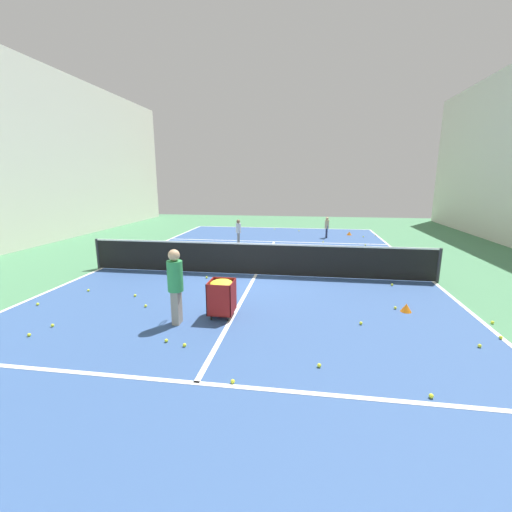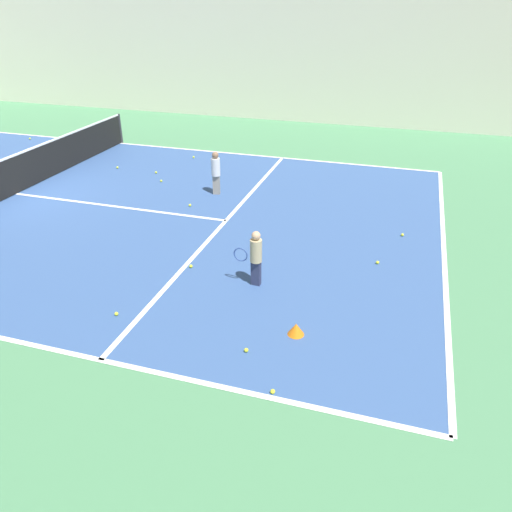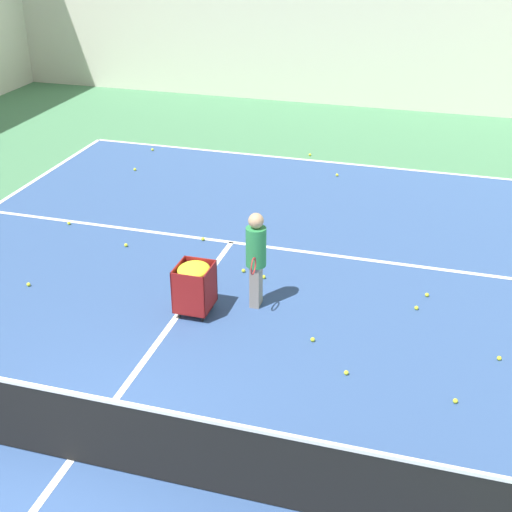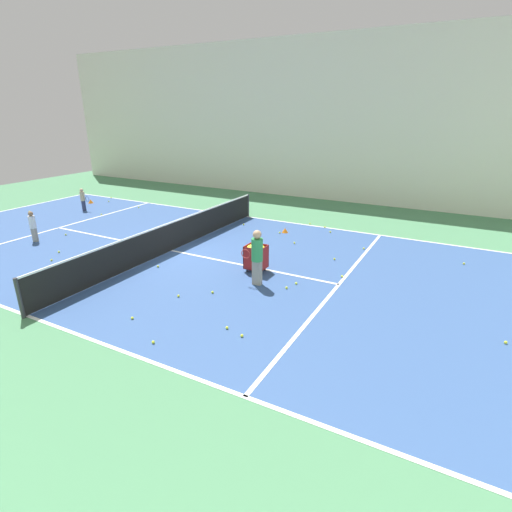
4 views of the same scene
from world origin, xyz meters
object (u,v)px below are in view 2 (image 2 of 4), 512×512
(training_cone_1, at_px, (296,329))
(player_near_baseline, at_px, (255,255))
(child_midcourt, at_px, (216,170))
(tennis_net, at_px, (12,175))

(training_cone_1, bearing_deg, player_near_baseline, 40.04)
(player_near_baseline, distance_m, training_cone_1, 1.81)
(player_near_baseline, relative_size, child_midcourt, 0.94)
(child_midcourt, bearing_deg, player_near_baseline, 105.56)
(tennis_net, distance_m, player_near_baseline, 8.28)
(tennis_net, xyz_separation_m, player_near_baseline, (-2.67, -7.84, 0.09))
(player_near_baseline, xyz_separation_m, child_midcourt, (4.34, 2.49, 0.04))
(player_near_baseline, bearing_deg, tennis_net, -15.06)
(tennis_net, xyz_separation_m, child_midcourt, (1.67, -5.35, 0.14))
(player_near_baseline, bearing_deg, child_midcourt, -56.43)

